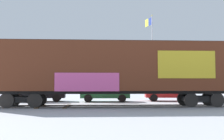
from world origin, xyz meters
TOP-DOWN VIEW (x-y plane):
  - ground_plane at (0.00, 0.00)m, footprint 260.00×260.00m
  - track at (-1.54, 0.03)m, footprint 60.02×3.85m
  - freight_car at (-0.49, -0.00)m, footprint 16.21×3.41m
  - flagpole at (5.28, 13.74)m, footprint 0.58×1.65m
  - hillside at (0.02, 65.60)m, footprint 136.96×35.90m
  - parked_car_black at (-6.34, 5.74)m, footprint 4.35×2.15m
  - parked_car_green at (-0.79, 5.21)m, footprint 4.19×2.19m
  - parked_car_red at (4.88, 5.61)m, footprint 4.33×2.37m

SIDE VIEW (x-z plane):
  - ground_plane at x=0.00m, z-range 0.00..0.00m
  - track at x=-1.54m, z-range 0.00..0.08m
  - parked_car_green at x=-0.79m, z-range 0.00..1.68m
  - parked_car_red at x=4.88m, z-range 0.00..1.80m
  - parked_car_black at x=-6.34m, z-range -0.02..1.84m
  - freight_car at x=-0.49m, z-range 0.33..4.68m
  - hillside at x=0.02m, z-range -2.37..12.32m
  - flagpole at x=5.28m, z-range 1.46..11.28m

